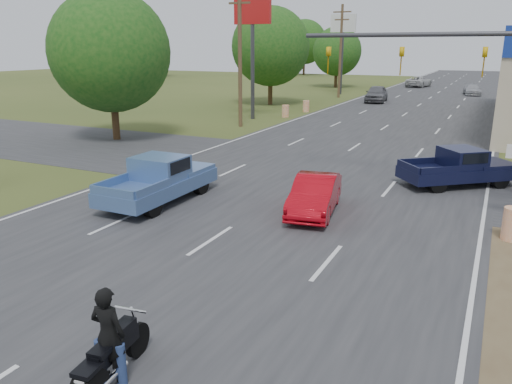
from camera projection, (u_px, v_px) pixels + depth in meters
The scene contains 23 objects.
main_road at pixel (405, 114), 42.42m from camera, with size 15.00×180.00×0.02m, color #2D2D30.
cross_road at pixel (321, 169), 23.44m from camera, with size 120.00×10.00×0.02m, color #2D2D30.
utility_pole_5 at pixel (240, 50), 34.58m from camera, with size 2.00×0.28×10.00m.
utility_pole_6 at pixel (341, 49), 55.29m from camera, with size 2.00×0.28×10.00m.
tree_0 at pixel (110, 52), 29.58m from camera, with size 7.14×7.14×8.84m.
tree_1 at pixel (271, 47), 48.27m from camera, with size 7.56×7.56×9.36m.
tree_2 at pixel (337, 51), 69.45m from camera, with size 6.72×6.72×8.32m.
tree_4 at pixel (142, 40), 93.85m from camera, with size 9.24×9.24×11.44m.
tree_6 at pixel (304, 42), 100.69m from camera, with size 8.82×8.82×10.92m.
barrel_0 at pixel (512, 224), 14.76m from camera, with size 0.56×0.56×1.00m, color orange.
barrel_2 at pixel (285, 111), 40.68m from camera, with size 0.56×0.56×1.00m, color orange.
barrel_3 at pixel (306, 106), 44.01m from camera, with size 0.56×0.56×1.00m, color orange.
pole_sign_left_near at pixel (252, 25), 37.93m from camera, with size 3.00×0.35×9.20m.
pole_sign_left_far at pixel (343, 32), 58.64m from camera, with size 3.00×0.35×9.20m.
signal_mast at pixel (464, 67), 18.78m from camera, with size 9.12×0.40×7.00m.
red_convertible at pixel (315, 195), 17.14m from camera, with size 1.36×3.91×1.29m, color #B30813.
motorcycle at pixel (109, 361), 8.39m from camera, with size 0.68×2.09×1.06m.
rider at pixel (109, 339), 8.32m from camera, with size 0.62×0.41×1.70m, color black.
blue_pickup at pixel (161, 179), 18.45m from camera, with size 1.99×5.14×1.70m.
navy_pickup at pixel (461, 167), 20.53m from camera, with size 4.81×4.41×1.57m.
distant_car_grey at pixel (377, 94), 51.77m from camera, with size 2.01×4.99×1.70m, color slate.
distant_car_silver at pixel (472, 90), 59.38m from camera, with size 1.77×4.35×1.26m, color #ADADB2.
distant_car_white at pixel (419, 82), 71.42m from camera, with size 2.48×5.38×1.49m, color #BBBBBB.
Camera 1 is at (7.26, -3.83, 5.54)m, focal length 35.00 mm.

